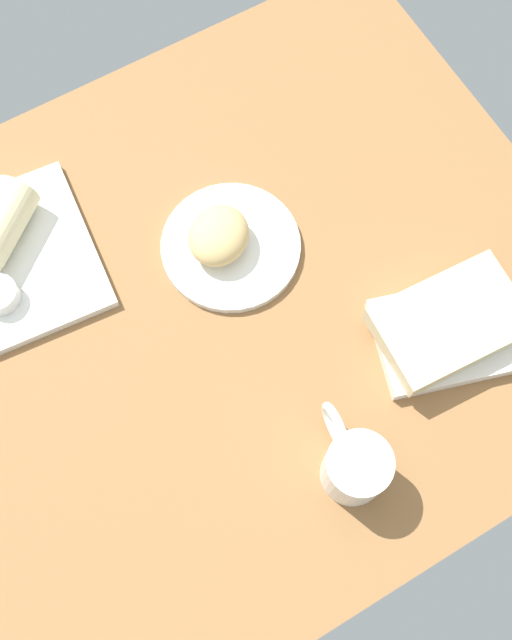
% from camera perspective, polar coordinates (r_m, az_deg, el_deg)
% --- Properties ---
extents(dining_table, '(1.10, 0.90, 0.04)m').
position_cam_1_polar(dining_table, '(1.12, -3.39, 0.16)').
color(dining_table, olive).
rests_on(dining_table, ground).
extents(round_plate, '(0.21, 0.21, 0.01)m').
position_cam_1_polar(round_plate, '(1.13, -1.91, 5.55)').
color(round_plate, white).
rests_on(round_plate, dining_table).
extents(scone_pastry, '(0.13, 0.13, 0.06)m').
position_cam_1_polar(scone_pastry, '(1.10, -2.83, 6.37)').
color(scone_pastry, tan).
rests_on(scone_pastry, round_plate).
extents(square_plate, '(0.28, 0.28, 0.02)m').
position_cam_1_polar(square_plate, '(1.18, -18.27, 4.03)').
color(square_plate, white).
rests_on(square_plate, dining_table).
extents(breakfast_wrap, '(0.14, 0.13, 0.07)m').
position_cam_1_polar(breakfast_wrap, '(1.16, -18.72, 6.92)').
color(breakfast_wrap, beige).
rests_on(breakfast_wrap, square_plate).
extents(book_stack, '(0.23, 0.20, 0.06)m').
position_cam_1_polar(book_stack, '(1.09, 14.30, -0.57)').
color(book_stack, silver).
rests_on(book_stack, dining_table).
extents(coffee_mug, '(0.09, 0.14, 0.10)m').
position_cam_1_polar(coffee_mug, '(1.00, 7.42, -10.81)').
color(coffee_mug, white).
rests_on(coffee_mug, dining_table).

